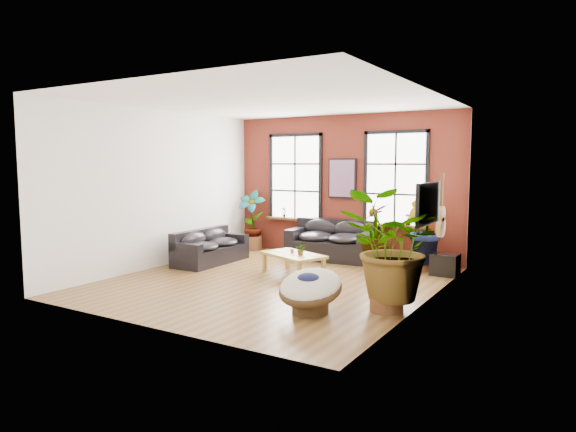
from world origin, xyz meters
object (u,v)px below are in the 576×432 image
object	(u,v)px
papasan_chair	(310,289)
sofa_back	(332,242)
coffee_table	(293,256)
sofa_left	(209,248)

from	to	relation	value
papasan_chair	sofa_back	bearing A→B (deg)	110.21
sofa_back	coffee_table	world-z (taller)	sofa_back
sofa_left	papasan_chair	distance (m)	4.58
sofa_left	papasan_chair	world-z (taller)	sofa_left
coffee_table	sofa_left	bearing A→B (deg)	-159.62
coffee_table	papasan_chair	size ratio (longest dim) A/B	1.50
sofa_back	papasan_chair	xyz separation A→B (m)	(1.69, -4.21, -0.04)
sofa_left	sofa_back	bearing A→B (deg)	-51.77
sofa_left	coffee_table	world-z (taller)	sofa_left
sofa_back	coffee_table	xyz separation A→B (m)	(0.05, -1.95, -0.04)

